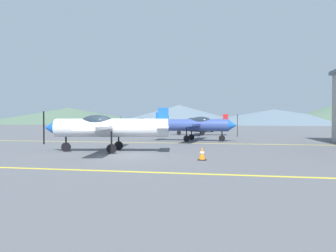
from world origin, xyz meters
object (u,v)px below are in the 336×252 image
airplane_near (107,127)px  traffic_cone_front (202,154)px  airplane_far (198,123)px  airplane_mid (194,125)px  car_sedan (201,126)px  airplane_back (145,123)px

airplane_near → traffic_cone_front: 6.16m
airplane_far → traffic_cone_front: size_ratio=13.85×
airplane_mid → car_sedan: 20.54m
airplane_near → airplane_back: same height
airplane_mid → airplane_back: size_ratio=1.00×
airplane_far → airplane_back: 10.52m
airplane_mid → airplane_far: same height
airplane_mid → airplane_back: (-8.79, 16.67, 0.00)m
traffic_cone_front → airplane_mid: bearing=97.2°
car_sedan → traffic_cone_front: bearing=-85.6°
airplane_near → airplane_far: 20.17m
airplane_back → car_sedan: 8.73m
airplane_mid → car_sedan: bearing=92.7°
airplane_back → car_sedan: size_ratio=1.83×
airplane_near → airplane_far: size_ratio=1.00×
airplane_mid → car_sedan: size_ratio=1.83×
airplane_far → airplane_back: (-8.26, 6.52, 0.00)m
car_sedan → traffic_cone_front: 32.95m
traffic_cone_front → airplane_far: bearing=95.3°
airplane_near → car_sedan: bearing=84.4°
airplane_mid → car_sedan: (-0.97, 20.51, -0.54)m
airplane_near → airplane_mid: (3.92, 9.73, 0.00)m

